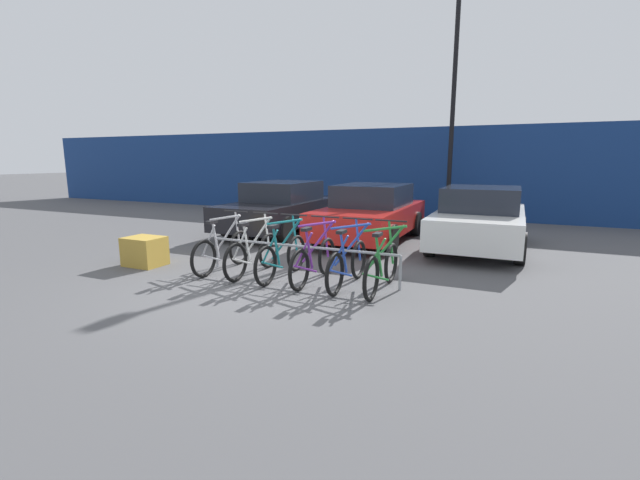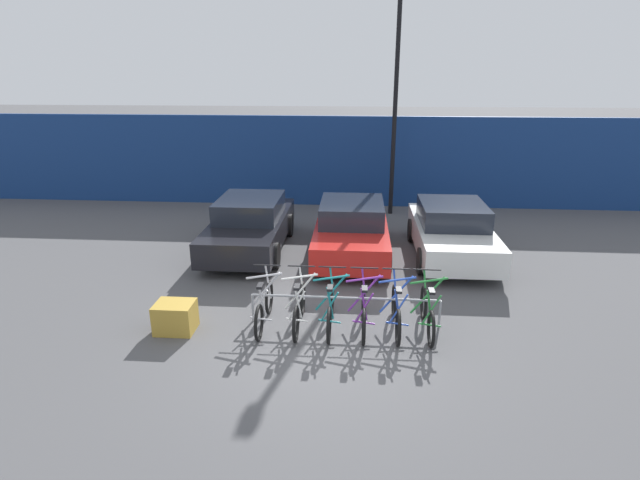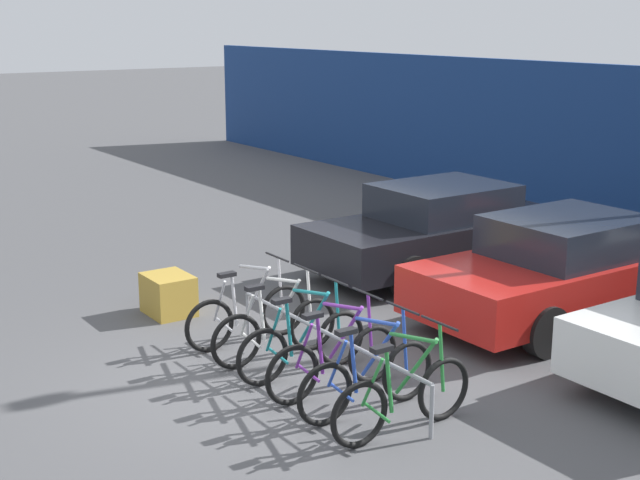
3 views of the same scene
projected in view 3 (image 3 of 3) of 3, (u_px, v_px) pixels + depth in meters
The scene contains 11 objects.
ground_plane at pixel (258, 382), 9.87m from camera, with size 120.00×120.00×0.00m, color #4C4C4F.
bike_rack at pixel (327, 339), 9.84m from camera, with size 3.55×0.04×0.57m.
bicycle_silver at pixel (247, 314), 10.98m from camera, with size 0.68×1.71×1.05m.
bicycle_white at pixel (275, 329), 10.46m from camera, with size 0.68×1.71×1.05m.
bicycle_teal at pixel (303, 343), 9.99m from camera, with size 0.68×1.71×1.05m.
bicycle_purple at pixel (334, 360), 9.51m from camera, with size 0.68×1.71×1.05m.
bicycle_blue at pixel (367, 378), 9.03m from camera, with size 0.68×1.71×1.05m.
bicycle_green at pixel (403, 397), 8.58m from camera, with size 0.68×1.71×1.05m.
car_black at pixel (438, 229), 14.07m from camera, with size 1.91×4.35×1.40m.
car_red at pixel (562, 269), 11.82m from camera, with size 1.91×4.22×1.40m.
cargo_crate at pixel (168, 295), 12.10m from camera, with size 0.70×0.56×0.55m, color #B28C33.
Camera 3 is at (7.97, -4.64, 3.92)m, focal length 50.00 mm.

